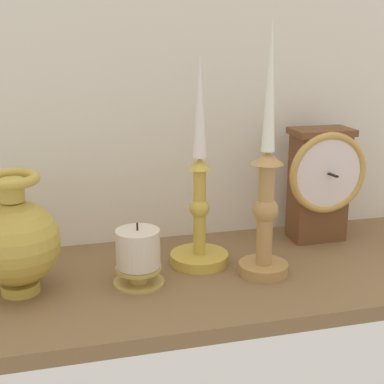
% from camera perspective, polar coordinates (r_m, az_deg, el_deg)
% --- Properties ---
extents(ground_plane, '(1.00, 0.36, 0.02)m').
position_cam_1_polar(ground_plane, '(0.95, 3.43, -8.63)').
color(ground_plane, brown).
extents(back_wall, '(1.20, 0.02, 0.65)m').
position_cam_1_polar(back_wall, '(1.04, 0.54, 12.92)').
color(back_wall, silver).
rests_on(back_wall, ground_plane).
extents(mantel_clock, '(0.15, 0.10, 0.21)m').
position_cam_1_polar(mantel_clock, '(1.06, 13.06, 1.04)').
color(mantel_clock, brown).
rests_on(mantel_clock, ground_plane).
extents(candlestick_tall_left, '(0.08, 0.08, 0.41)m').
position_cam_1_polar(candlestick_tall_left, '(0.89, 7.61, -0.51)').
color(candlestick_tall_left, '#B0844A').
rests_on(candlestick_tall_left, ground_plane).
extents(candlestick_tall_center, '(0.10, 0.10, 0.35)m').
position_cam_1_polar(candlestick_tall_center, '(0.93, 0.77, -1.62)').
color(candlestick_tall_center, gold).
rests_on(candlestick_tall_center, ground_plane).
extents(brass_vase_bulbous, '(0.13, 0.13, 0.19)m').
position_cam_1_polar(brass_vase_bulbous, '(0.87, -17.61, -4.78)').
color(brass_vase_bulbous, gold).
rests_on(brass_vase_bulbous, ground_plane).
extents(pillar_candle_front, '(0.08, 0.08, 0.10)m').
position_cam_1_polar(pillar_candle_front, '(0.88, -5.55, -6.57)').
color(pillar_candle_front, tan).
rests_on(pillar_candle_front, ground_plane).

